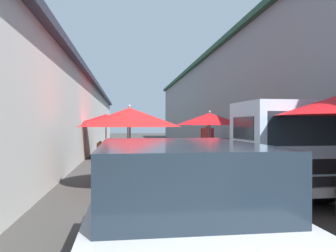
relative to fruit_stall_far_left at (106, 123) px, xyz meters
The scene contains 12 objects.
ground 3.23m from the fruit_stall_far_left, 118.99° to the right, with size 90.00×90.00×0.00m, color #3D3A38.
building_left_whitewash 4.55m from the fruit_stall_far_left, 78.42° to the left, with size 49.80×7.50×4.07m.
building_right_concrete 9.41m from the fruit_stall_far_left, 84.39° to the right, with size 49.80×7.50×5.86m.
fruit_stall_far_left is the anchor object (origin of this frame).
fruit_stall_far_right 2.47m from the fruit_stall_far_left, 23.39° to the right, with size 2.53×2.53×2.09m.
fruit_stall_near_left 7.14m from the fruit_stall_far_left, behind, with size 2.66×2.66×2.13m.
fruit_stall_mid_lane 5.96m from the fruit_stall_far_left, 141.19° to the right, with size 2.31×2.31×2.08m.
hatchback_car 12.45m from the fruit_stall_far_left, behind, with size 3.93×1.96×1.45m.
delivery_truck 9.53m from the fruit_stall_far_left, 154.78° to the right, with size 4.99×2.13×2.08m.
vendor_by_crates 4.82m from the fruit_stall_far_left, 89.56° to the right, with size 0.41×0.58×1.66m.
parked_scooter 4.21m from the fruit_stall_far_left, behind, with size 1.69×0.38×1.14m.
plastic_stool 5.07m from the fruit_stall_far_left, behind, with size 0.30×0.30×0.43m.
Camera 1 is at (-1.01, 1.53, 1.64)m, focal length 36.54 mm.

